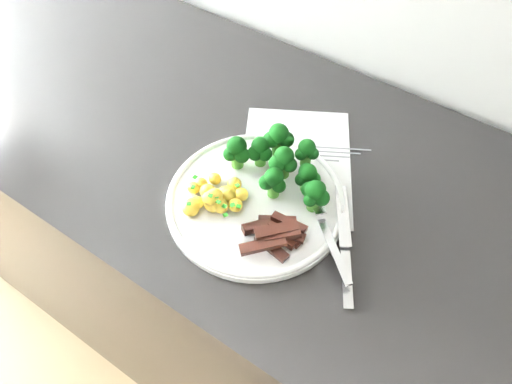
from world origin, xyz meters
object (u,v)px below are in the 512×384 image
fork (329,236)px  counter (315,319)px  broccoli (281,161)px  knife (345,258)px  potatoes (216,197)px  plate (256,200)px  beef_strips (277,233)px  recipe_paper (296,163)px

fork → counter: bearing=101.9°
broccoli → knife: 0.19m
broccoli → potatoes: 0.12m
plate → counter: bearing=33.9°
counter → beef_strips: beef_strips is taller
recipe_paper → knife: 0.21m
beef_strips → fork: (0.07, 0.04, -0.00)m
recipe_paper → broccoli: bearing=-93.5°
recipe_paper → knife: knife is taller
plate → fork: bearing=-0.0°
potatoes → fork: potatoes is taller
counter → knife: (0.05, -0.09, 0.47)m
plate → knife: (0.17, -0.01, 0.00)m
counter → knife: knife is taller
plate → broccoli: (0.01, 0.06, 0.04)m
recipe_paper → fork: 0.17m
recipe_paper → plate: (-0.01, -0.11, 0.01)m
counter → potatoes: size_ratio=23.04×
counter → beef_strips: size_ratio=22.42×
potatoes → knife: potatoes is taller
plate → potatoes: potatoes is taller
counter → recipe_paper: 0.48m
recipe_paper → broccoli: broccoli is taller
plate → fork: (0.14, -0.00, 0.01)m
beef_strips → knife: (0.11, 0.03, -0.01)m
beef_strips → fork: 0.08m
counter → recipe_paper: bearing=163.8°
knife → broccoli: bearing=155.3°
potatoes → beef_strips: potatoes is taller
recipe_paper → counter: bearing=-16.2°
counter → knife: size_ratio=12.75×
broccoli → knife: broccoli is taller
potatoes → knife: 0.23m
counter → potatoes: 0.53m
plate → potatoes: bearing=-141.1°
counter → potatoes: (-0.17, -0.12, 0.49)m
counter → broccoli: size_ratio=12.67×
potatoes → knife: bearing=6.6°
potatoes → recipe_paper: bearing=68.1°
counter → fork: (0.02, -0.08, 0.49)m
beef_strips → knife: size_ratio=0.57×
recipe_paper → plate: size_ratio=1.11×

